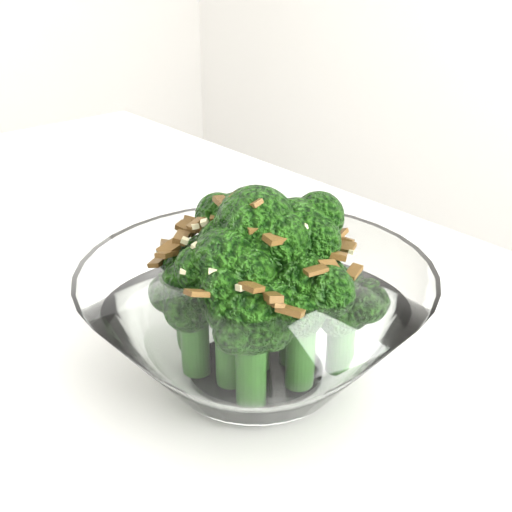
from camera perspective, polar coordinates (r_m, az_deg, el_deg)
The scene contains 2 objects.
table at distance 0.66m, azimuth -13.04°, elevation -9.97°, with size 1.32×1.00×0.75m.
broccoli_dish at distance 0.50m, azimuth -0.01°, elevation -4.42°, with size 0.25×0.25×0.15m.
Camera 1 is at (0.34, -0.43, 1.06)m, focal length 50.00 mm.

